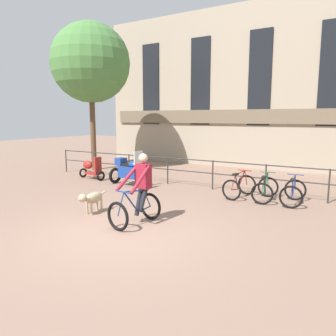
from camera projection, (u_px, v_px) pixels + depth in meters
ground_plane at (120, 232)px, 7.35m from camera, size 60.00×60.00×0.00m
canal_railing at (213, 170)px, 11.64m from camera, size 15.05×0.05×1.05m
building_facade at (261, 87)px, 16.04m from camera, size 18.00×0.72×8.06m
cyclist_with_bike at (139, 193)px, 7.87m from camera, size 0.84×1.25×1.70m
dog at (92, 198)px, 8.75m from camera, size 0.26×1.06×0.60m
parked_motorcycle at (129, 171)px, 12.28m from camera, size 1.78×0.84×1.35m
parked_bicycle_near_lamp at (239, 186)px, 10.52m from camera, size 0.82×1.20×0.86m
parked_bicycle_mid_left at (265, 189)px, 10.10m from camera, size 0.75×1.16×0.86m
parked_bicycle_mid_right at (293, 192)px, 9.69m from camera, size 0.73×1.15×0.86m
parked_scooter at (91, 168)px, 13.68m from camera, size 1.33×0.60×0.96m
tree_canalside_left at (91, 63)px, 15.45m from camera, size 3.73×3.73×6.97m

